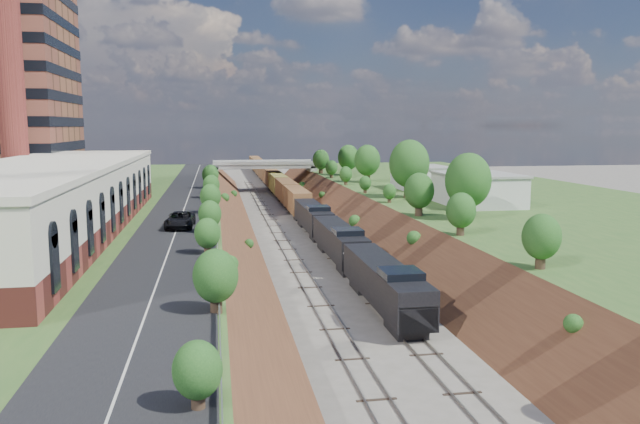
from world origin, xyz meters
The scene contains 17 objects.
platform_left centered at (-33.00, 60.00, 2.50)m, with size 44.00×180.00×5.00m, color #386027.
platform_right centered at (33.00, 60.00, 2.50)m, with size 44.00×180.00×5.00m, color #386027.
embankment_left centered at (-11.00, 60.00, 0.00)m, with size 7.07×180.00×7.07m, color brown.
embankment_right centered at (11.00, 60.00, 0.00)m, with size 7.07×180.00×7.07m, color brown.
rail_left_track centered at (-2.60, 60.00, 0.09)m, with size 1.58×180.00×0.18m, color gray.
rail_right_track centered at (2.60, 60.00, 0.09)m, with size 1.58×180.00×0.18m, color gray.
road centered at (-15.50, 60.00, 5.05)m, with size 8.00×180.00×0.10m, color black.
guardrail centered at (-11.40, 59.80, 5.55)m, with size 0.10×171.00×0.70m.
commercial_building centered at (-28.00, 38.00, 8.51)m, with size 14.30×62.30×7.00m.
smokestack centered at (-36.00, 56.00, 25.00)m, with size 3.20×3.20×40.00m, color brown.
overpass centered at (0.00, 122.00, 4.92)m, with size 24.50×8.30×7.40m.
white_building_near centered at (23.50, 52.00, 7.00)m, with size 9.00×12.00×4.00m, color silver.
white_building_far centered at (23.00, 74.00, 6.80)m, with size 8.00×10.00×3.60m, color silver.
tree_right_large centered at (17.00, 40.00, 9.38)m, with size 5.25×5.25×7.61m.
tree_left_crest centered at (-11.80, 20.00, 7.04)m, with size 2.45×2.45×3.55m.
freight_train centered at (2.60, 113.15, 2.68)m, with size 3.12×191.97×4.64m.
suv centered at (-15.18, 38.50, 5.93)m, with size 2.76×5.99×1.66m, color black.
Camera 1 is at (-11.44, -27.09, 15.62)m, focal length 35.00 mm.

